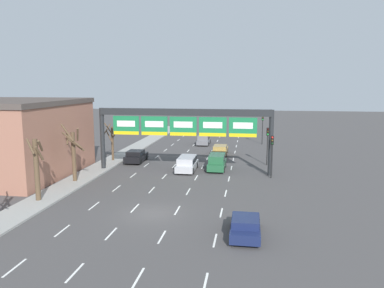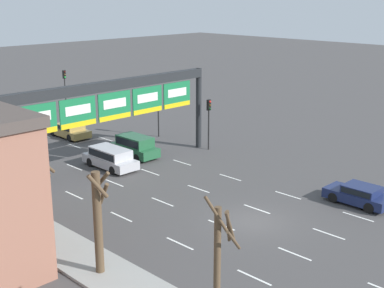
% 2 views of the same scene
% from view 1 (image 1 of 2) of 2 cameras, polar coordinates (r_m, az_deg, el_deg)
% --- Properties ---
extents(ground_plane, '(220.00, 220.00, 0.00)m').
position_cam_1_polar(ground_plane, '(27.93, -6.03, -10.52)').
color(ground_plane, '#474444').
extents(sidewalk_left, '(2.80, 110.00, 0.15)m').
position_cam_1_polar(sidewalk_left, '(31.68, -23.37, -8.69)').
color(sidewalk_left, '#999993').
rests_on(sidewalk_left, ground_plane).
extents(lane_dashes, '(10.02, 67.00, 0.01)m').
position_cam_1_polar(lane_dashes, '(40.59, -1.16, -4.19)').
color(lane_dashes, white).
rests_on(lane_dashes, ground_plane).
extents(sign_gantry, '(18.58, 0.70, 6.80)m').
position_cam_1_polar(sign_gantry, '(39.28, -1.29, 3.42)').
color(sign_gantry, '#232628').
rests_on(sign_gantry, ground_plane).
extents(building_near, '(12.01, 14.32, 7.78)m').
position_cam_1_polar(building_near, '(42.76, -25.75, 0.88)').
color(building_near, '#9E6651').
rests_on(building_near, ground_plane).
extents(suv_green, '(1.83, 4.31, 1.73)m').
position_cam_1_polar(suv_green, '(41.28, 3.83, -2.63)').
color(suv_green, '#235B38').
rests_on(suv_green, ground_plane).
extents(car_black, '(1.98, 4.07, 1.44)m').
position_cam_1_polar(car_black, '(45.69, -8.54, -1.80)').
color(car_black, black).
rests_on(car_black, ground_plane).
extents(car_gold, '(1.89, 4.66, 1.27)m').
position_cam_1_polar(car_gold, '(50.19, 4.32, -0.84)').
color(car_gold, '#A88947').
rests_on(car_gold, ground_plane).
extents(suv_grey, '(1.80, 4.26, 1.55)m').
position_cam_1_polar(suv_grey, '(58.26, 1.80, 0.75)').
color(suv_grey, slate).
rests_on(suv_grey, ground_plane).
extents(car_navy, '(1.85, 4.06, 1.28)m').
position_cam_1_polar(car_navy, '(23.97, 8.14, -12.19)').
color(car_navy, '#19234C').
rests_on(car_navy, ground_plane).
extents(suv_silver, '(1.91, 4.78, 1.56)m').
position_cam_1_polar(suv_silver, '(40.75, -0.75, -2.88)').
color(suv_silver, '#B7B7BC').
rests_on(suv_silver, ground_plane).
extents(traffic_light_near_gantry, '(0.30, 0.35, 4.29)m').
position_cam_1_polar(traffic_light_near_gantry, '(38.01, 12.10, -0.58)').
color(traffic_light_near_gantry, black).
rests_on(traffic_light_near_gantry, ground_plane).
extents(traffic_light_mid_block, '(0.30, 0.35, 4.65)m').
position_cam_1_polar(traffic_light_mid_block, '(59.26, 10.71, 3.13)').
color(traffic_light_mid_block, black).
rests_on(traffic_light_mid_block, ground_plane).
extents(traffic_light_far_end, '(0.30, 0.35, 4.38)m').
position_cam_1_polar(traffic_light_far_end, '(44.06, 11.45, 0.84)').
color(traffic_light_far_end, black).
rests_on(traffic_light_far_end, ground_plane).
extents(tree_bare_closest, '(1.23, 1.22, 5.01)m').
position_cam_1_polar(tree_bare_closest, '(32.16, -22.60, -3.24)').
color(tree_bare_closest, brown).
rests_on(tree_bare_closest, sidewalk_left).
extents(tree_bare_second, '(2.16, 1.95, 4.61)m').
position_cam_1_polar(tree_bare_second, '(46.43, -12.11, 0.57)').
color(tree_bare_second, brown).
rests_on(tree_bare_second, sidewalk_left).
extents(tree_bare_third, '(2.11, 1.88, 5.56)m').
position_cam_1_polar(tree_bare_third, '(37.21, -17.64, -1.11)').
color(tree_bare_third, brown).
rests_on(tree_bare_third, sidewalk_left).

